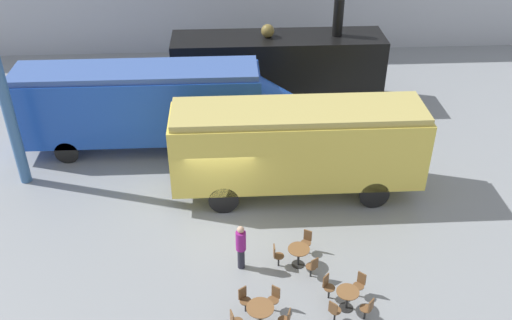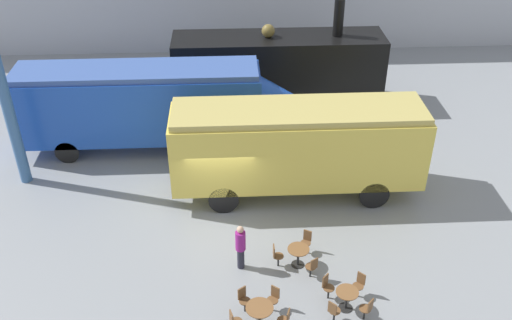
# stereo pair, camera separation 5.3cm
# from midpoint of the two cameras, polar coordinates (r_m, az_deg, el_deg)

# --- Properties ---
(ground_plane) EXTENTS (80.00, 80.00, 0.00)m
(ground_plane) POSITION_cam_midpoint_polar(r_m,az_deg,el_deg) (21.83, -3.48, -5.06)
(ground_plane) COLOR gray
(steam_locomotive) EXTENTS (10.29, 2.47, 5.32)m
(steam_locomotive) POSITION_cam_midpoint_polar(r_m,az_deg,el_deg) (28.53, 2.16, 9.62)
(steam_locomotive) COLOR black
(steam_locomotive) RESTS_ON ground_plane
(streamlined_locomotive) EXTENTS (12.36, 2.41, 3.80)m
(streamlined_locomotive) POSITION_cam_midpoint_polar(r_m,az_deg,el_deg) (24.94, -10.02, 5.68)
(streamlined_locomotive) COLOR blue
(streamlined_locomotive) RESTS_ON ground_plane
(passenger_coach_vintage) EXTENTS (9.50, 2.52, 3.73)m
(passenger_coach_vintage) POSITION_cam_midpoint_polar(r_m,az_deg,el_deg) (21.61, 4.10, 1.62)
(passenger_coach_vintage) COLOR #E0C64C
(passenger_coach_vintage) RESTS_ON ground_plane
(cafe_table_near) EXTENTS (0.83, 0.83, 0.77)m
(cafe_table_near) POSITION_cam_midpoint_polar(r_m,az_deg,el_deg) (17.30, 0.33, -14.92)
(cafe_table_near) COLOR black
(cafe_table_near) RESTS_ON ground_plane
(cafe_table_mid) EXTENTS (0.73, 0.73, 0.71)m
(cafe_table_mid) POSITION_cam_midpoint_polar(r_m,az_deg,el_deg) (19.24, 4.21, -9.25)
(cafe_table_mid) COLOR black
(cafe_table_mid) RESTS_ON ground_plane
(cafe_table_far) EXTENTS (0.70, 0.70, 0.71)m
(cafe_table_far) POSITION_cam_midpoint_polar(r_m,az_deg,el_deg) (18.03, 9.04, -13.29)
(cafe_table_far) COLOR black
(cafe_table_far) RESTS_ON ground_plane
(cafe_chair_0) EXTENTS (0.40, 0.40, 0.87)m
(cafe_chair_0) POSITION_cam_midpoint_polar(r_m,az_deg,el_deg) (17.78, -1.29, -13.62)
(cafe_chair_0) COLOR black
(cafe_chair_0) RESTS_ON ground_plane
(cafe_chair_3) EXTENTS (0.39, 0.37, 0.87)m
(cafe_chair_3) POSITION_cam_midpoint_polar(r_m,az_deg,el_deg) (17.24, 2.94, -15.61)
(cafe_chair_3) COLOR black
(cafe_chair_3) RESTS_ON ground_plane
(cafe_chair_4) EXTENTS (0.40, 0.40, 0.87)m
(cafe_chair_4) POSITION_cam_midpoint_polar(r_m,az_deg,el_deg) (17.81, 1.76, -13.54)
(cafe_chair_4) COLOR black
(cafe_chair_4) RESTS_ON ground_plane
(cafe_chair_5) EXTENTS (0.39, 0.40, 0.87)m
(cafe_chair_5) POSITION_cam_midpoint_polar(r_m,az_deg,el_deg) (18.84, 5.61, -10.51)
(cafe_chair_5) COLOR black
(cafe_chair_5) RESTS_ON ground_plane
(cafe_chair_6) EXTENTS (0.39, 0.40, 0.87)m
(cafe_chair_6) POSITION_cam_midpoint_polar(r_m,az_deg,el_deg) (19.77, 5.02, -7.98)
(cafe_chair_6) COLOR black
(cafe_chair_6) RESTS_ON ground_plane
(cafe_chair_7) EXTENTS (0.36, 0.36, 0.87)m
(cafe_chair_7) POSITION_cam_midpoint_polar(r_m,az_deg,el_deg) (19.17, 1.99, -9.42)
(cafe_chair_7) COLOR black
(cafe_chair_7) RESTS_ON ground_plane
(cafe_chair_8) EXTENTS (0.40, 0.40, 0.87)m
(cafe_chair_8) POSITION_cam_midpoint_polar(r_m,az_deg,el_deg) (18.49, 10.27, -12.02)
(cafe_chair_8) COLOR black
(cafe_chair_8) RESTS_ON ground_plane
(cafe_chair_9) EXTENTS (0.40, 0.40, 0.87)m
(cafe_chair_9) POSITION_cam_midpoint_polar(r_m,az_deg,el_deg) (18.28, 7.09, -12.30)
(cafe_chair_9) COLOR black
(cafe_chair_9) RESTS_ON ground_plane
(cafe_chair_10) EXTENTS (0.40, 0.40, 0.87)m
(cafe_chair_10) POSITION_cam_midpoint_polar(r_m,az_deg,el_deg) (17.60, 7.73, -14.65)
(cafe_chair_10) COLOR black
(cafe_chair_10) RESTS_ON ground_plane
(cafe_chair_11) EXTENTS (0.40, 0.40, 0.87)m
(cafe_chair_11) POSITION_cam_midpoint_polar(r_m,az_deg,el_deg) (17.82, 11.05, -14.31)
(cafe_chair_11) COLOR black
(cafe_chair_11) RESTS_ON ground_plane
(visitor_person) EXTENTS (0.34, 0.34, 1.73)m
(visitor_person) POSITION_cam_midpoint_polar(r_m,az_deg,el_deg) (18.83, -1.60, -8.55)
(visitor_person) COLOR #262633
(visitor_person) RESTS_ON ground_plane
(support_pillar) EXTENTS (0.44, 0.44, 8.00)m
(support_pillar) POSITION_cam_midpoint_polar(r_m,az_deg,el_deg) (23.34, -24.01, 6.18)
(support_pillar) COLOR #386093
(support_pillar) RESTS_ON ground_plane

